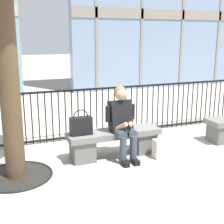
# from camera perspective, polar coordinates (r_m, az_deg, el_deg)

# --- Properties ---
(ground_plane) EXTENTS (60.00, 60.00, 0.00)m
(ground_plane) POSITION_cam_1_polar(r_m,az_deg,el_deg) (5.33, 0.40, -8.09)
(ground_plane) COLOR #A8A091
(stone_bench) EXTENTS (1.60, 0.44, 0.45)m
(stone_bench) POSITION_cam_1_polar(r_m,az_deg,el_deg) (5.24, 0.40, -5.34)
(stone_bench) COLOR slate
(stone_bench) RESTS_ON ground
(seated_person_with_phone) EXTENTS (0.52, 0.66, 1.21)m
(seated_person_with_phone) POSITION_cam_1_polar(r_m,az_deg,el_deg) (5.05, 1.94, -1.59)
(seated_person_with_phone) COLOR #383D4C
(seated_person_with_phone) RESTS_ON ground
(handbag_on_bench) EXTENTS (0.35, 0.15, 0.42)m
(handbag_on_bench) POSITION_cam_1_polar(r_m,az_deg,el_deg) (4.95, -5.79, -2.51)
(handbag_on_bench) COLOR black
(handbag_on_bench) RESTS_ON stone_bench
(shopping_bag) EXTENTS (0.31, 0.17, 0.42)m
(shopping_bag) POSITION_cam_1_polar(r_m,az_deg,el_deg) (5.28, 9.34, -6.61)
(shopping_bag) COLOR beige
(shopping_bag) RESTS_ON ground
(plaza_railing) EXTENTS (7.82, 0.04, 1.01)m
(plaza_railing) POSITION_cam_1_polar(r_m,az_deg,el_deg) (6.16, -3.42, -0.09)
(plaza_railing) COLOR black
(plaza_railing) RESTS_ON ground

